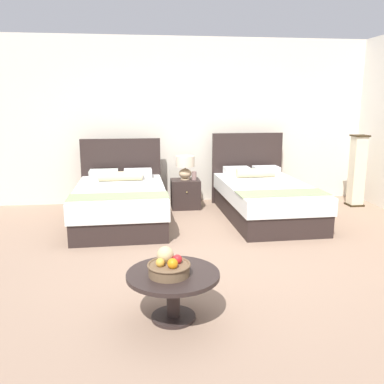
{
  "coord_description": "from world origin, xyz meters",
  "views": [
    {
      "loc": [
        -0.79,
        -4.54,
        1.76
      ],
      "look_at": [
        -0.17,
        0.42,
        0.67
      ],
      "focal_mm": 38.42,
      "sensor_mm": 36.0,
      "label": 1
    }
  ],
  "objects_px": {
    "bed_near_corner": "(264,198)",
    "table_lamp": "(185,165)",
    "bed_near_window": "(121,202)",
    "nightstand": "(185,194)",
    "fruit_bowl": "(169,266)",
    "coffee_table": "(173,283)",
    "floor_lamp_corner": "(357,171)",
    "vase": "(194,176)"
  },
  "relations": [
    {
      "from": "bed_near_window",
      "to": "floor_lamp_corner",
      "type": "relative_size",
      "value": 1.72
    },
    {
      "from": "nightstand",
      "to": "table_lamp",
      "type": "relative_size",
      "value": 1.22
    },
    {
      "from": "table_lamp",
      "to": "floor_lamp_corner",
      "type": "relative_size",
      "value": 0.33
    },
    {
      "from": "fruit_bowl",
      "to": "floor_lamp_corner",
      "type": "distance_m",
      "value": 4.92
    },
    {
      "from": "nightstand",
      "to": "coffee_table",
      "type": "distance_m",
      "value": 3.67
    },
    {
      "from": "coffee_table",
      "to": "fruit_bowl",
      "type": "distance_m",
      "value": 0.18
    },
    {
      "from": "nightstand",
      "to": "floor_lamp_corner",
      "type": "distance_m",
      "value": 2.98
    },
    {
      "from": "bed_near_corner",
      "to": "vase",
      "type": "height_order",
      "value": "bed_near_corner"
    },
    {
      "from": "nightstand",
      "to": "fruit_bowl",
      "type": "distance_m",
      "value": 3.72
    },
    {
      "from": "bed_near_corner",
      "to": "nightstand",
      "type": "bearing_deg",
      "value": 148.31
    },
    {
      "from": "bed_near_corner",
      "to": "floor_lamp_corner",
      "type": "height_order",
      "value": "bed_near_corner"
    },
    {
      "from": "bed_near_window",
      "to": "table_lamp",
      "type": "relative_size",
      "value": 5.27
    },
    {
      "from": "table_lamp",
      "to": "vase",
      "type": "bearing_deg",
      "value": -22.66
    },
    {
      "from": "coffee_table",
      "to": "table_lamp",
      "type": "bearing_deg",
      "value": 82.26
    },
    {
      "from": "coffee_table",
      "to": "bed_near_window",
      "type": "bearing_deg",
      "value": 100.74
    },
    {
      "from": "table_lamp",
      "to": "coffee_table",
      "type": "height_order",
      "value": "table_lamp"
    },
    {
      "from": "bed_near_corner",
      "to": "coffee_table",
      "type": "relative_size",
      "value": 2.93
    },
    {
      "from": "table_lamp",
      "to": "floor_lamp_corner",
      "type": "height_order",
      "value": "floor_lamp_corner"
    },
    {
      "from": "bed_near_window",
      "to": "nightstand",
      "type": "xyz_separation_m",
      "value": [
        1.05,
        0.72,
        -0.07
      ]
    },
    {
      "from": "vase",
      "to": "coffee_table",
      "type": "xyz_separation_m",
      "value": [
        -0.64,
        -3.6,
        -0.25
      ]
    },
    {
      "from": "bed_near_window",
      "to": "table_lamp",
      "type": "bearing_deg",
      "value": 35.15
    },
    {
      "from": "coffee_table",
      "to": "floor_lamp_corner",
      "type": "height_order",
      "value": "floor_lamp_corner"
    },
    {
      "from": "bed_near_window",
      "to": "vase",
      "type": "distance_m",
      "value": 1.4
    },
    {
      "from": "table_lamp",
      "to": "fruit_bowl",
      "type": "bearing_deg",
      "value": -98.25
    },
    {
      "from": "bed_near_corner",
      "to": "fruit_bowl",
      "type": "height_order",
      "value": "bed_near_corner"
    },
    {
      "from": "floor_lamp_corner",
      "to": "vase",
      "type": "bearing_deg",
      "value": 176.78
    },
    {
      "from": "vase",
      "to": "bed_near_window",
      "type": "bearing_deg",
      "value": -150.36
    },
    {
      "from": "coffee_table",
      "to": "floor_lamp_corner",
      "type": "relative_size",
      "value": 0.63
    },
    {
      "from": "bed_near_corner",
      "to": "table_lamp",
      "type": "bearing_deg",
      "value": 147.6
    },
    {
      "from": "coffee_table",
      "to": "fruit_bowl",
      "type": "relative_size",
      "value": 2.18
    },
    {
      "from": "bed_near_window",
      "to": "vase",
      "type": "bearing_deg",
      "value": 29.64
    },
    {
      "from": "table_lamp",
      "to": "fruit_bowl",
      "type": "height_order",
      "value": "table_lamp"
    },
    {
      "from": "bed_near_corner",
      "to": "floor_lamp_corner",
      "type": "distance_m",
      "value": 1.89
    },
    {
      "from": "fruit_bowl",
      "to": "floor_lamp_corner",
      "type": "bearing_deg",
      "value": 44.91
    },
    {
      "from": "table_lamp",
      "to": "bed_near_corner",
      "type": "bearing_deg",
      "value": -32.4
    },
    {
      "from": "floor_lamp_corner",
      "to": "bed_near_window",
      "type": "bearing_deg",
      "value": -172.57
    },
    {
      "from": "fruit_bowl",
      "to": "bed_near_window",
      "type": "bearing_deg",
      "value": 99.91
    },
    {
      "from": "nightstand",
      "to": "vase",
      "type": "height_order",
      "value": "vase"
    },
    {
      "from": "bed_near_window",
      "to": "floor_lamp_corner",
      "type": "distance_m",
      "value": 4.04
    },
    {
      "from": "vase",
      "to": "fruit_bowl",
      "type": "xyz_separation_m",
      "value": [
        -0.68,
        -3.63,
        -0.08
      ]
    },
    {
      "from": "table_lamp",
      "to": "vase",
      "type": "height_order",
      "value": "table_lamp"
    },
    {
      "from": "floor_lamp_corner",
      "to": "nightstand",
      "type": "bearing_deg",
      "value": 176.16
    }
  ]
}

